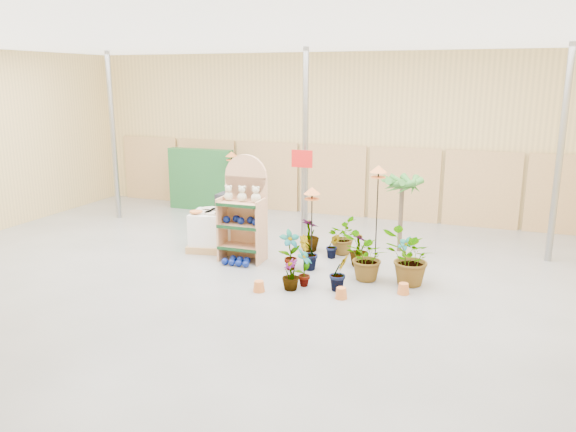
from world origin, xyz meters
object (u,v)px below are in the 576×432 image
pallet_stack (217,230)px  bird_table_front (312,193)px  potted_plant_2 (366,257)px  display_shelf (245,212)px

pallet_stack → bird_table_front: (2.45, -0.60, 1.15)m
bird_table_front → potted_plant_2: bearing=-12.5°
display_shelf → potted_plant_2: 2.84m
bird_table_front → pallet_stack: bearing=166.2°
display_shelf → pallet_stack: display_shelf is taller
pallet_stack → potted_plant_2: bearing=-25.3°
display_shelf → potted_plant_2: size_ratio=2.41×
display_shelf → bird_table_front: display_shelf is taller
display_shelf → pallet_stack: bearing=154.1°
pallet_stack → display_shelf: bearing=-37.0°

